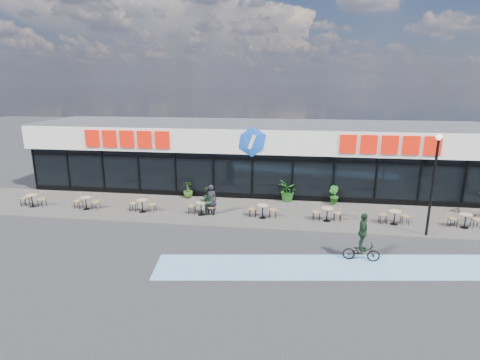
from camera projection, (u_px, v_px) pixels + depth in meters
The scene contains 19 objects.
ground at pixel (236, 246), 17.24m from camera, with size 120.00×120.00×0.00m, color #28282B.
sidewalk at pixel (247, 212), 21.54m from camera, with size 44.00×5.00×0.10m, color #53504A.
bike_lane at pixel (327, 267), 15.26m from camera, with size 14.00×2.20×0.01m, color #69A5C7.
building at pixel (257, 155), 26.16m from camera, with size 30.60×6.57×4.75m.
lamp_post at pixel (434, 176), 17.45m from camera, with size 0.28×0.28×4.92m.
bistro_set_0 at pixel (33, 199), 22.33m from camera, with size 1.54×0.62×0.90m.
bistro_set_1 at pixel (87, 201), 21.87m from camera, with size 1.54×0.62×0.90m.
bistro_set_2 at pixel (143, 204), 21.40m from camera, with size 1.54×0.62×0.90m.
bistro_set_3 at pixel (201, 207), 20.93m from camera, with size 1.54×0.62×0.90m.
bistro_set_4 at pixel (263, 209), 20.47m from camera, with size 1.54×0.62×0.90m.
bistro_set_5 at pixel (327, 212), 20.00m from camera, with size 1.54×0.62×0.90m.
bistro_set_6 at pixel (394, 215), 19.53m from camera, with size 1.54×0.62×0.90m.
bistro_set_7 at pixel (465, 219), 19.07m from camera, with size 1.54×0.62×0.90m.
potted_plant_left at pixel (188, 190), 23.92m from camera, with size 0.61×0.61×1.08m, color #274C15.
potted_plant_mid at pixel (288, 191), 23.17m from camera, with size 1.24×1.08×1.38m, color #205919.
potted_plant_right at pixel (334, 195), 22.62m from camera, with size 0.63×0.51×1.15m, color #205E1B.
patron_left at pixel (211, 200), 20.78m from camera, with size 0.64×0.42×1.74m, color black.
patron_right at pixel (207, 201), 20.85m from camera, with size 0.78×0.61×1.61m, color black.
cyclist_a at pixel (362, 242), 15.62m from camera, with size 1.54×0.99×2.11m.
Camera 1 is at (2.43, -15.73, 7.31)m, focal length 28.00 mm.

